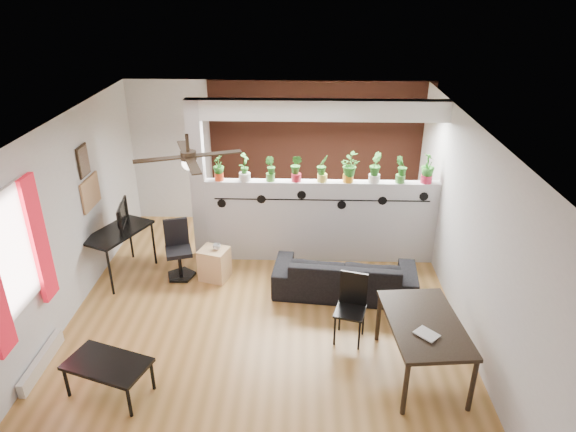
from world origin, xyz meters
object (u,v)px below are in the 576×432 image
Objects in this scene: potted_plant_1 at (244,165)px; potted_plant_7 at (401,169)px; potted_plant_2 at (270,168)px; computer_desk at (118,235)px; potted_plant_5 at (349,167)px; potted_plant_0 at (219,167)px; office_chair at (179,253)px; coffee_table at (107,366)px; sofa at (345,275)px; folding_chair at (352,301)px; potted_plant_3 at (296,167)px; potted_plant_6 at (375,167)px; potted_plant_8 at (428,167)px; dining_table at (424,327)px; cup at (217,247)px; ceiling_fan at (189,158)px; potted_plant_4 at (322,168)px; cube_shelf at (215,264)px.

potted_plant_7 is (2.37, 0.00, -0.03)m from potted_plant_1.
computer_desk is (-2.26, -0.60, -0.86)m from potted_plant_2.
potted_plant_0 is at bearing 180.00° from potted_plant_5.
office_chair is 2.47m from coffee_table.
office_chair is (-3.35, -0.61, -1.17)m from potted_plant_7.
sofa is (-0.86, -0.98, -1.28)m from potted_plant_7.
potted_plant_7 is 1.83m from sofa.
computer_desk is 1.17× the size of coffee_table.
potted_plant_0 is 0.44× the size of folding_chair.
potted_plant_6 is at bearing 0.00° from potted_plant_3.
sofa is (-1.25, -0.98, -1.31)m from potted_plant_8.
potted_plant_7 is 0.40× the size of coffee_table.
folding_chair is (1.52, -1.98, -1.07)m from potted_plant_1.
dining_table is at bearing 120.41° from sofa.
potted_plant_8 is 3.38m from cup.
cup is at bearing -164.42° from potted_plant_6.
potted_plant_0 is at bearing 75.27° from coffee_table.
ceiling_fan is 2.52m from potted_plant_4.
potted_plant_8 is at bearing 37.70° from coffee_table.
potted_plant_2 reaches higher than cube_shelf.
potted_plant_1 is at bearing 74.14° from cube_shelf.
potted_plant_4 reaches higher than office_chair.
potted_plant_3 reaches higher than potted_plant_2.
office_chair reaches higher than dining_table.
potted_plant_4 is 1.03× the size of potted_plant_7.
folding_chair is at bearing -60.40° from potted_plant_2.
potted_plant_8 reaches higher than sofa.
potted_plant_3 is at bearing -47.81° from sofa.
potted_plant_0 reaches higher than sofa.
potted_plant_1 is 2.37m from potted_plant_7.
ceiling_fan is 3.15× the size of potted_plant_2.
potted_plant_3 reaches higher than folding_chair.
potted_plant_0 reaches higher than folding_chair.
cube_shelf is 2.38m from folding_chair.
ceiling_fan is at bearing -91.73° from cup.
ceiling_fan is 2.92m from sofa.
potted_plant_2 is (0.40, 0.00, -0.05)m from potted_plant_1.
potted_plant_0 is 0.85× the size of potted_plant_6.
potted_plant_6 is (0.79, 0.00, 0.02)m from potted_plant_4.
cube_shelf is at bearing -123.25° from potted_plant_1.
office_chair is at bearing -166.65° from potted_plant_5.
potted_plant_7 reaches higher than cube_shelf.
computer_desk is (-1.86, -0.60, -0.91)m from potted_plant_1.
potted_plant_7 is 0.35× the size of computer_desk.
cube_shelf is at bearing -166.80° from potted_plant_7.
potted_plant_8 is at bearing 0.00° from potted_plant_0.
potted_plant_2 reaches higher than sofa.
potted_plant_2 is 1.43m from cup.
office_chair is (-2.95, -0.61, -1.20)m from potted_plant_6.
potted_plant_7 is 0.30× the size of dining_table.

